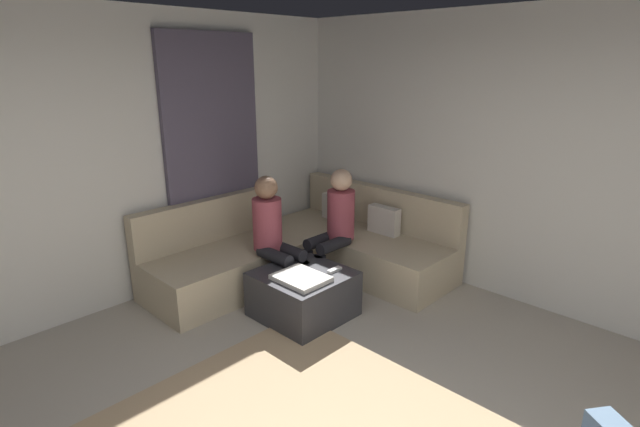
{
  "coord_description": "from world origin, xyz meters",
  "views": [
    {
      "loc": [
        1.4,
        -1.51,
        2.23
      ],
      "look_at": [
        -1.63,
        1.63,
        0.85
      ],
      "focal_mm": 27.29,
      "sensor_mm": 36.0,
      "label": 1
    }
  ],
  "objects_px": {
    "sectional_couch": "(306,250)",
    "coffee_mug": "(300,255)",
    "person_on_couch_back": "(334,223)",
    "ottoman": "(303,294)",
    "person_on_couch_side": "(274,233)",
    "game_remote": "(335,270)"
  },
  "relations": [
    {
      "from": "person_on_couch_back",
      "to": "person_on_couch_side",
      "type": "height_order",
      "value": "same"
    },
    {
      "from": "sectional_couch",
      "to": "person_on_couch_side",
      "type": "relative_size",
      "value": 2.12
    },
    {
      "from": "sectional_couch",
      "to": "ottoman",
      "type": "distance_m",
      "value": 0.88
    },
    {
      "from": "sectional_couch",
      "to": "ottoman",
      "type": "xyz_separation_m",
      "value": [
        0.61,
        -0.63,
        -0.07
      ]
    },
    {
      "from": "game_remote",
      "to": "person_on_couch_side",
      "type": "xyz_separation_m",
      "value": [
        -0.64,
        -0.15,
        0.23
      ]
    },
    {
      "from": "person_on_couch_back",
      "to": "person_on_couch_side",
      "type": "xyz_separation_m",
      "value": [
        -0.21,
        -0.62,
        0.0
      ]
    },
    {
      "from": "game_remote",
      "to": "coffee_mug",
      "type": "bearing_deg",
      "value": -174.29
    },
    {
      "from": "person_on_couch_side",
      "to": "person_on_couch_back",
      "type": "bearing_deg",
      "value": 161.03
    },
    {
      "from": "coffee_mug",
      "to": "game_remote",
      "type": "distance_m",
      "value": 0.4
    },
    {
      "from": "sectional_couch",
      "to": "game_remote",
      "type": "relative_size",
      "value": 17.0
    },
    {
      "from": "coffee_mug",
      "to": "person_on_couch_side",
      "type": "bearing_deg",
      "value": -156.02
    },
    {
      "from": "ottoman",
      "to": "person_on_couch_back",
      "type": "distance_m",
      "value": 0.86
    },
    {
      "from": "sectional_couch",
      "to": "game_remote",
      "type": "bearing_deg",
      "value": -27.58
    },
    {
      "from": "person_on_couch_side",
      "to": "coffee_mug",
      "type": "bearing_deg",
      "value": 113.98
    },
    {
      "from": "sectional_couch",
      "to": "coffee_mug",
      "type": "xyz_separation_m",
      "value": [
        0.39,
        -0.45,
        0.19
      ]
    },
    {
      "from": "game_remote",
      "to": "person_on_couch_back",
      "type": "relative_size",
      "value": 0.12
    },
    {
      "from": "person_on_couch_back",
      "to": "ottoman",
      "type": "bearing_deg",
      "value": 110.1
    },
    {
      "from": "coffee_mug",
      "to": "person_on_couch_back",
      "type": "distance_m",
      "value": 0.54
    },
    {
      "from": "person_on_couch_side",
      "to": "sectional_couch",
      "type": "bearing_deg",
      "value": -165.28
    },
    {
      "from": "ottoman",
      "to": "coffee_mug",
      "type": "distance_m",
      "value": 0.38
    },
    {
      "from": "person_on_couch_back",
      "to": "game_remote",
      "type": "bearing_deg",
      "value": 132.67
    },
    {
      "from": "sectional_couch",
      "to": "person_on_couch_back",
      "type": "xyz_separation_m",
      "value": [
        0.36,
        0.06,
        0.38
      ]
    }
  ]
}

